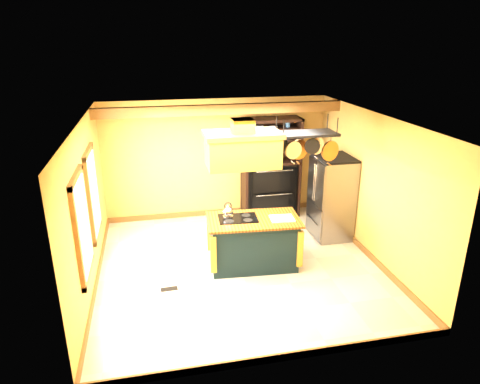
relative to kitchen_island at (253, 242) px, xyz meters
name	(u,v)px	position (x,y,z in m)	size (l,w,h in m)	color
floor	(239,266)	(-0.26, -0.01, -0.47)	(5.00, 5.00, 0.00)	beige
ceiling	(239,119)	(-0.26, -0.01, 2.23)	(5.00, 5.00, 0.00)	white
wall_back	(216,159)	(-0.26, 2.49, 0.88)	(5.00, 0.02, 2.70)	gold
wall_front	(282,271)	(-0.26, -2.51, 0.88)	(5.00, 0.02, 2.70)	gold
wall_left	(87,209)	(-2.76, -0.01, 0.88)	(0.02, 5.00, 2.70)	gold
wall_right	(372,187)	(2.24, -0.01, 0.88)	(0.02, 5.00, 2.70)	gold
ceiling_beam	(222,109)	(-0.26, 1.69, 2.12)	(5.00, 0.15, 0.20)	olive
window_near	(82,226)	(-2.72, -0.81, 0.93)	(0.06, 1.06, 1.56)	olive
window_far	(93,193)	(-2.72, 0.59, 0.93)	(0.06, 1.06, 1.56)	olive
kitchen_island	(253,242)	(0.00, 0.00, 0.00)	(1.70, 1.02, 1.11)	black
range_hood	(243,148)	(-0.20, 0.00, 1.76)	(1.27, 0.72, 0.80)	gold
pot_rack	(306,141)	(0.92, 0.00, 1.82)	(1.14, 0.52, 0.76)	black
refrigerator	(331,199)	(1.86, 0.88, 0.34)	(0.73, 0.86, 1.67)	gray
hutch	(270,178)	(0.94, 2.24, 0.41)	(1.29, 0.59, 2.28)	black
floor_register	(169,289)	(-1.56, -0.51, -0.46)	(0.28, 0.12, 0.01)	black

